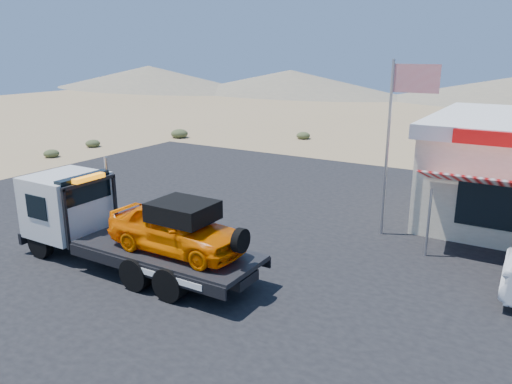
% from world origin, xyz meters
% --- Properties ---
extents(ground, '(120.00, 120.00, 0.00)m').
position_xyz_m(ground, '(0.00, 0.00, 0.00)').
color(ground, '#967B55').
rests_on(ground, ground).
extents(asphalt_lot, '(32.00, 24.00, 0.02)m').
position_xyz_m(asphalt_lot, '(2.00, 3.00, 0.01)').
color(asphalt_lot, black).
rests_on(asphalt_lot, ground).
extents(tow_truck, '(7.85, 2.33, 2.63)m').
position_xyz_m(tow_truck, '(-0.86, -2.13, 1.42)').
color(tow_truck, black).
rests_on(tow_truck, asphalt_lot).
extents(flagpole, '(1.55, 0.10, 6.00)m').
position_xyz_m(flagpole, '(4.93, 4.50, 3.76)').
color(flagpole, '#99999E').
rests_on(flagpole, asphalt_lot).
extents(desert_scrub, '(23.39, 30.71, 0.68)m').
position_xyz_m(desert_scrub, '(-14.59, 7.54, 0.29)').
color(desert_scrub, '#333F22').
rests_on(desert_scrub, ground).
extents(distant_hills, '(126.00, 48.00, 4.20)m').
position_xyz_m(distant_hills, '(-9.77, 55.14, 1.89)').
color(distant_hills, '#726B59').
rests_on(distant_hills, ground).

